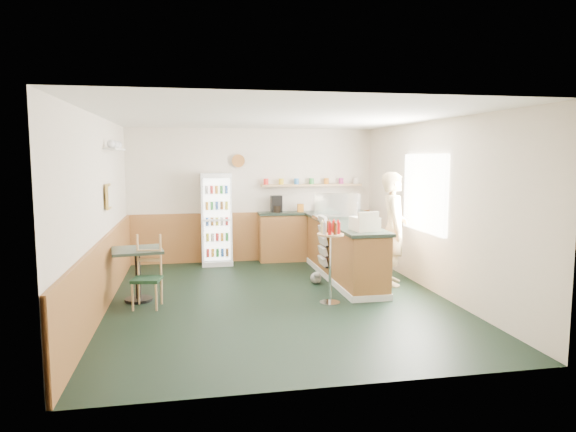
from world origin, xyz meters
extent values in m
plane|color=black|center=(0.00, 0.00, 0.00)|extent=(6.00, 6.00, 0.00)
cube|color=beige|center=(0.00, 3.01, 1.35)|extent=(5.00, 0.02, 2.70)
cube|color=beige|center=(-2.51, 0.00, 1.35)|extent=(0.02, 6.00, 2.70)
cube|color=beige|center=(2.51, 0.00, 1.35)|extent=(0.02, 6.00, 2.70)
cube|color=silver|center=(0.00, 0.00, 2.71)|extent=(5.00, 6.00, 0.02)
cube|color=#9A6231|center=(0.00, 2.97, 0.50)|extent=(4.98, 0.05, 1.00)
cube|color=#9A6231|center=(-2.47, 0.00, 0.50)|extent=(0.05, 5.98, 1.00)
cube|color=white|center=(2.46, 0.30, 1.55)|extent=(0.06, 1.45, 1.25)
cube|color=gold|center=(-2.45, 0.50, 1.55)|extent=(0.03, 0.32, 0.38)
cube|color=silver|center=(-2.40, 1.00, 2.25)|extent=(0.18, 1.20, 0.03)
cylinder|color=#9F5E27|center=(-0.30, 2.94, 2.05)|extent=(0.26, 0.04, 0.26)
cube|color=#9A6231|center=(1.35, 1.07, 0.47)|extent=(0.60, 2.95, 0.95)
cube|color=silver|center=(1.35, 1.07, 0.05)|extent=(0.64, 2.97, 0.10)
cube|color=#2B3B31|center=(1.35, 1.08, 0.98)|extent=(0.68, 3.01, 0.05)
cube|color=#9A6231|center=(1.20, 2.80, 0.47)|extent=(2.20, 0.38, 0.95)
cube|color=#2B3B31|center=(1.20, 2.80, 0.98)|extent=(2.24, 0.42, 0.05)
cube|color=tan|center=(1.20, 2.88, 1.55)|extent=(2.10, 0.22, 0.04)
cube|color=black|center=(0.45, 2.80, 1.18)|extent=(0.22, 0.18, 0.34)
cylinder|color=#B2664C|center=(0.25, 2.88, 1.63)|extent=(0.10, 0.10, 0.12)
cylinder|color=#B2664C|center=(0.57, 2.88, 1.63)|extent=(0.10, 0.10, 0.12)
cylinder|color=#B2664C|center=(0.88, 2.88, 1.63)|extent=(0.10, 0.10, 0.12)
cylinder|color=#B2664C|center=(1.20, 2.88, 1.63)|extent=(0.10, 0.10, 0.12)
cylinder|color=#B2664C|center=(1.52, 2.88, 1.63)|extent=(0.10, 0.10, 0.12)
cylinder|color=#B2664C|center=(1.83, 2.88, 1.63)|extent=(0.10, 0.10, 0.12)
cylinder|color=#B2664C|center=(2.15, 2.88, 1.63)|extent=(0.10, 0.10, 0.12)
cube|color=white|center=(-0.76, 2.78, 0.91)|extent=(0.60, 0.42, 1.81)
cube|color=white|center=(-0.76, 2.55, 0.91)|extent=(0.50, 0.02, 1.60)
cube|color=silver|center=(-0.76, 2.48, 0.91)|extent=(0.54, 0.02, 1.66)
cube|color=silver|center=(1.35, 1.56, 1.04)|extent=(0.80, 0.42, 0.05)
cube|color=silver|center=(1.35, 1.56, 1.27)|extent=(0.78, 0.40, 0.40)
cube|color=#EFE6C5|center=(1.35, 0.00, 1.11)|extent=(0.40, 0.42, 0.21)
imported|color=tan|center=(2.05, 0.55, 0.94)|extent=(0.63, 0.74, 1.89)
cylinder|color=silver|center=(0.71, -0.35, 0.01)|extent=(0.30, 0.30, 0.02)
cylinder|color=silver|center=(0.71, -0.35, 0.52)|extent=(0.04, 0.04, 1.01)
cylinder|color=tan|center=(0.71, -0.35, 1.02)|extent=(0.39, 0.39, 0.03)
cylinder|color=red|center=(0.83, -0.33, 1.12)|extent=(0.05, 0.05, 0.17)
cylinder|color=red|center=(0.79, -0.26, 1.12)|extent=(0.05, 0.05, 0.17)
cylinder|color=red|center=(0.71, -0.23, 1.12)|extent=(0.05, 0.05, 0.17)
cylinder|color=red|center=(0.64, -0.26, 1.12)|extent=(0.05, 0.05, 0.17)
cylinder|color=red|center=(0.60, -0.33, 1.12)|extent=(0.05, 0.05, 0.17)
cylinder|color=red|center=(0.61, -0.41, 1.12)|extent=(0.05, 0.05, 0.17)
cylinder|color=red|center=(0.67, -0.46, 1.12)|extent=(0.05, 0.05, 0.17)
cylinder|color=red|center=(0.75, -0.46, 1.12)|extent=(0.05, 0.05, 0.17)
cylinder|color=red|center=(0.82, -0.41, 1.12)|extent=(0.05, 0.05, 0.17)
cube|color=black|center=(1.01, 1.13, 0.25)|extent=(0.05, 0.44, 0.03)
cube|color=silver|center=(0.99, 1.13, 0.32)|extent=(0.09, 0.40, 0.15)
cube|color=black|center=(1.01, 1.13, 0.43)|extent=(0.05, 0.44, 0.03)
cube|color=silver|center=(0.99, 1.13, 0.50)|extent=(0.09, 0.40, 0.15)
cube|color=black|center=(1.01, 1.13, 0.61)|extent=(0.05, 0.44, 0.03)
cube|color=silver|center=(0.99, 1.13, 0.68)|extent=(0.09, 0.40, 0.15)
cube|color=black|center=(1.01, 1.13, 0.80)|extent=(0.05, 0.44, 0.03)
cube|color=silver|center=(0.99, 1.13, 0.87)|extent=(0.09, 0.40, 0.15)
cube|color=black|center=(1.01, 1.13, 0.98)|extent=(0.05, 0.44, 0.03)
cube|color=silver|center=(0.99, 1.13, 1.05)|extent=(0.09, 0.40, 0.15)
cylinder|color=black|center=(-2.05, 0.32, 0.02)|extent=(0.41, 0.41, 0.04)
cylinder|color=black|center=(-2.05, 0.32, 0.39)|extent=(0.08, 0.08, 0.71)
cube|color=#2B3B31|center=(-2.05, 0.32, 0.76)|extent=(0.82, 0.82, 0.04)
cube|color=black|center=(-1.89, -0.06, 0.41)|extent=(0.44, 0.44, 0.05)
cylinder|color=tan|center=(-2.05, -0.23, 0.20)|extent=(0.03, 0.03, 0.40)
cylinder|color=tan|center=(-1.73, -0.23, 0.20)|extent=(0.03, 0.03, 0.40)
cylinder|color=tan|center=(-2.05, 0.10, 0.20)|extent=(0.03, 0.03, 0.40)
cylinder|color=tan|center=(-1.73, 0.10, 0.20)|extent=(0.03, 0.03, 0.40)
cube|color=tan|center=(-1.89, 0.11, 0.72)|extent=(0.35, 0.09, 0.62)
sphere|color=gray|center=(0.79, 0.84, 0.09)|extent=(0.19, 0.19, 0.19)
sphere|color=gray|center=(0.79, 0.74, 0.17)|extent=(0.11, 0.11, 0.11)
camera|label=1|loc=(-1.26, -7.41, 2.14)|focal=32.00mm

